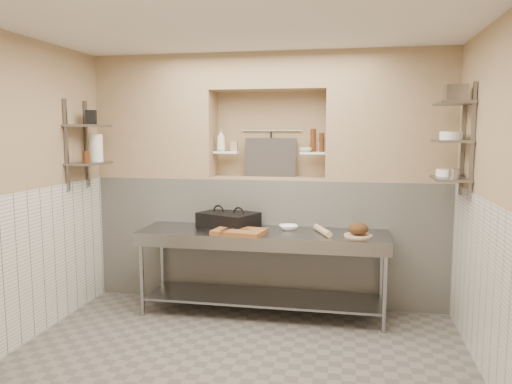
% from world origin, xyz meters
% --- Properties ---
extents(floor, '(4.00, 3.90, 0.10)m').
position_xyz_m(floor, '(0.00, 0.00, -0.05)').
color(floor, '#68625C').
rests_on(floor, ground).
extents(ceiling, '(4.00, 3.90, 0.10)m').
position_xyz_m(ceiling, '(0.00, 0.00, 2.85)').
color(ceiling, silver).
rests_on(ceiling, ground).
extents(wall_left, '(0.10, 3.90, 2.80)m').
position_xyz_m(wall_left, '(-2.05, 0.00, 1.40)').
color(wall_left, '#A08466').
rests_on(wall_left, ground).
extents(wall_right, '(0.10, 3.90, 2.80)m').
position_xyz_m(wall_right, '(2.05, 0.00, 1.40)').
color(wall_right, '#A08466').
rests_on(wall_right, ground).
extents(wall_back, '(4.00, 0.10, 2.80)m').
position_xyz_m(wall_back, '(0.00, 2.00, 1.40)').
color(wall_back, '#A08466').
rests_on(wall_back, ground).
extents(wall_front, '(4.00, 0.10, 2.80)m').
position_xyz_m(wall_front, '(0.00, -2.00, 1.40)').
color(wall_front, '#A08466').
rests_on(wall_front, ground).
extents(backwall_lower, '(4.00, 0.40, 1.40)m').
position_xyz_m(backwall_lower, '(0.00, 1.75, 0.70)').
color(backwall_lower, silver).
rests_on(backwall_lower, floor).
extents(alcove_sill, '(1.30, 0.40, 0.02)m').
position_xyz_m(alcove_sill, '(0.00, 1.75, 1.41)').
color(alcove_sill, '#A08466').
rests_on(alcove_sill, backwall_lower).
extents(backwall_pillar_left, '(1.35, 0.40, 1.40)m').
position_xyz_m(backwall_pillar_left, '(-1.33, 1.75, 2.10)').
color(backwall_pillar_left, '#A08466').
rests_on(backwall_pillar_left, backwall_lower).
extents(backwall_pillar_right, '(1.35, 0.40, 1.40)m').
position_xyz_m(backwall_pillar_right, '(1.33, 1.75, 2.10)').
color(backwall_pillar_right, '#A08466').
rests_on(backwall_pillar_right, backwall_lower).
extents(backwall_header, '(1.30, 0.40, 0.40)m').
position_xyz_m(backwall_header, '(0.00, 1.75, 2.60)').
color(backwall_header, '#A08466').
rests_on(backwall_header, backwall_lower).
extents(wainscot_left, '(0.02, 3.90, 1.40)m').
position_xyz_m(wainscot_left, '(-1.99, 0.00, 0.70)').
color(wainscot_left, silver).
rests_on(wainscot_left, floor).
extents(wainscot_right, '(0.02, 3.90, 1.40)m').
position_xyz_m(wainscot_right, '(1.99, 0.00, 0.70)').
color(wainscot_right, silver).
rests_on(wainscot_right, floor).
extents(alcove_shelf_left, '(0.28, 0.16, 0.02)m').
position_xyz_m(alcove_shelf_left, '(-0.50, 1.75, 1.70)').
color(alcove_shelf_left, white).
rests_on(alcove_shelf_left, backwall_lower).
extents(alcove_shelf_right, '(0.28, 0.16, 0.02)m').
position_xyz_m(alcove_shelf_right, '(0.50, 1.75, 1.70)').
color(alcove_shelf_right, white).
rests_on(alcove_shelf_right, backwall_lower).
extents(utensil_rail, '(0.70, 0.02, 0.02)m').
position_xyz_m(utensil_rail, '(0.00, 1.92, 1.95)').
color(utensil_rail, gray).
rests_on(utensil_rail, wall_back).
extents(hanging_steel, '(0.02, 0.02, 0.30)m').
position_xyz_m(hanging_steel, '(0.00, 1.90, 1.78)').
color(hanging_steel, black).
rests_on(hanging_steel, utensil_rail).
extents(splash_panel, '(0.60, 0.08, 0.45)m').
position_xyz_m(splash_panel, '(0.00, 1.85, 1.64)').
color(splash_panel, '#383330').
rests_on(splash_panel, alcove_sill).
extents(shelf_rail_left_a, '(0.03, 0.03, 0.95)m').
position_xyz_m(shelf_rail_left_a, '(-1.98, 1.25, 1.80)').
color(shelf_rail_left_a, slate).
rests_on(shelf_rail_left_a, wall_left).
extents(shelf_rail_left_b, '(0.03, 0.03, 0.95)m').
position_xyz_m(shelf_rail_left_b, '(-1.98, 0.85, 1.80)').
color(shelf_rail_left_b, slate).
rests_on(shelf_rail_left_b, wall_left).
extents(wall_shelf_left_lower, '(0.30, 0.50, 0.02)m').
position_xyz_m(wall_shelf_left_lower, '(-1.84, 1.05, 1.60)').
color(wall_shelf_left_lower, slate).
rests_on(wall_shelf_left_lower, wall_left).
extents(wall_shelf_left_upper, '(0.30, 0.50, 0.03)m').
position_xyz_m(wall_shelf_left_upper, '(-1.84, 1.05, 2.00)').
color(wall_shelf_left_upper, slate).
rests_on(wall_shelf_left_upper, wall_left).
extents(shelf_rail_right_a, '(0.03, 0.03, 1.05)m').
position_xyz_m(shelf_rail_right_a, '(1.98, 1.25, 1.85)').
color(shelf_rail_right_a, slate).
rests_on(shelf_rail_right_a, wall_right).
extents(shelf_rail_right_b, '(0.03, 0.03, 1.05)m').
position_xyz_m(shelf_rail_right_b, '(1.98, 0.85, 1.85)').
color(shelf_rail_right_b, slate).
rests_on(shelf_rail_right_b, wall_right).
extents(wall_shelf_right_lower, '(0.30, 0.50, 0.02)m').
position_xyz_m(wall_shelf_right_lower, '(1.84, 1.05, 1.50)').
color(wall_shelf_right_lower, slate).
rests_on(wall_shelf_right_lower, wall_right).
extents(wall_shelf_right_mid, '(0.30, 0.50, 0.02)m').
position_xyz_m(wall_shelf_right_mid, '(1.84, 1.05, 1.85)').
color(wall_shelf_right_mid, slate).
rests_on(wall_shelf_right_mid, wall_right).
extents(wall_shelf_right_upper, '(0.30, 0.50, 0.03)m').
position_xyz_m(wall_shelf_right_upper, '(1.84, 1.05, 2.20)').
color(wall_shelf_right_upper, slate).
rests_on(wall_shelf_right_upper, wall_right).
extents(prep_table, '(2.60, 0.70, 0.90)m').
position_xyz_m(prep_table, '(0.03, 1.18, 0.64)').
color(prep_table, gray).
rests_on(prep_table, floor).
extents(panini_press, '(0.71, 0.63, 0.16)m').
position_xyz_m(panini_press, '(-0.38, 1.36, 0.98)').
color(panini_press, black).
rests_on(panini_press, prep_table).
extents(cutting_board, '(0.56, 0.43, 0.05)m').
position_xyz_m(cutting_board, '(-0.18, 1.02, 0.92)').
color(cutting_board, brown).
rests_on(cutting_board, prep_table).
extents(knife_blade, '(0.25, 0.03, 0.01)m').
position_xyz_m(knife_blade, '(-0.21, 1.02, 0.95)').
color(knife_blade, gray).
rests_on(knife_blade, cutting_board).
extents(tongs, '(0.09, 0.27, 0.03)m').
position_xyz_m(tongs, '(-0.30, 0.97, 0.96)').
color(tongs, gray).
rests_on(tongs, cutting_board).
extents(mixing_bowl, '(0.25, 0.25, 0.05)m').
position_xyz_m(mixing_bowl, '(0.28, 1.33, 0.92)').
color(mixing_bowl, white).
rests_on(mixing_bowl, prep_table).
extents(rolling_pin, '(0.22, 0.42, 0.06)m').
position_xyz_m(rolling_pin, '(0.65, 1.19, 0.93)').
color(rolling_pin, tan).
rests_on(rolling_pin, prep_table).
extents(bread_board, '(0.28, 0.28, 0.02)m').
position_xyz_m(bread_board, '(1.01, 1.13, 0.91)').
color(bread_board, tan).
rests_on(bread_board, prep_table).
extents(bread_loaf, '(0.20, 0.20, 0.12)m').
position_xyz_m(bread_loaf, '(1.01, 1.13, 0.98)').
color(bread_loaf, '#4C2D19').
rests_on(bread_loaf, bread_board).
extents(bottle_soap, '(0.12, 0.12, 0.25)m').
position_xyz_m(bottle_soap, '(-0.55, 1.71, 1.84)').
color(bottle_soap, white).
rests_on(bottle_soap, alcove_shelf_left).
extents(jar_alcove, '(0.08, 0.08, 0.12)m').
position_xyz_m(jar_alcove, '(-0.41, 1.78, 1.77)').
color(jar_alcove, '#A08466').
rests_on(jar_alcove, alcove_shelf_left).
extents(bowl_alcove, '(0.20, 0.20, 0.05)m').
position_xyz_m(bowl_alcove, '(0.42, 1.72, 1.74)').
color(bowl_alcove, white).
rests_on(bowl_alcove, alcove_shelf_right).
extents(condiment_a, '(0.06, 0.06, 0.21)m').
position_xyz_m(condiment_a, '(0.60, 1.76, 1.82)').
color(condiment_a, '#4A2411').
rests_on(condiment_a, alcove_shelf_right).
extents(condiment_b, '(0.06, 0.06, 0.26)m').
position_xyz_m(condiment_b, '(0.50, 1.78, 1.84)').
color(condiment_b, '#4A2411').
rests_on(condiment_b, alcove_shelf_right).
extents(condiment_c, '(0.07, 0.07, 0.12)m').
position_xyz_m(condiment_c, '(0.59, 1.78, 1.77)').
color(condiment_c, white).
rests_on(condiment_c, alcove_shelf_right).
extents(jug_left, '(0.15, 0.15, 0.30)m').
position_xyz_m(jug_left, '(-1.84, 1.21, 1.76)').
color(jug_left, white).
rests_on(jug_left, wall_shelf_left_lower).
extents(jar_left, '(0.08, 0.08, 0.12)m').
position_xyz_m(jar_left, '(-1.84, 0.99, 1.67)').
color(jar_left, '#4A2411').
rests_on(jar_left, wall_shelf_left_lower).
extents(box_left_upper, '(0.14, 0.14, 0.15)m').
position_xyz_m(box_left_upper, '(-1.84, 1.13, 2.09)').
color(box_left_upper, black).
rests_on(box_left_upper, wall_shelf_left_upper).
extents(bowl_right, '(0.22, 0.22, 0.06)m').
position_xyz_m(bowl_right, '(1.84, 1.20, 1.54)').
color(bowl_right, white).
rests_on(bowl_right, wall_shelf_right_lower).
extents(canister_right, '(0.10, 0.10, 0.10)m').
position_xyz_m(canister_right, '(1.84, 0.88, 1.56)').
color(canister_right, gray).
rests_on(canister_right, wall_shelf_right_lower).
extents(bowl_right_mid, '(0.21, 0.21, 0.08)m').
position_xyz_m(bowl_right_mid, '(1.84, 1.10, 1.90)').
color(bowl_right_mid, white).
rests_on(bowl_right_mid, wall_shelf_right_mid).
extents(basket_right, '(0.20, 0.24, 0.15)m').
position_xyz_m(basket_right, '(1.84, 0.98, 2.29)').
color(basket_right, gray).
rests_on(basket_right, wall_shelf_right_upper).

